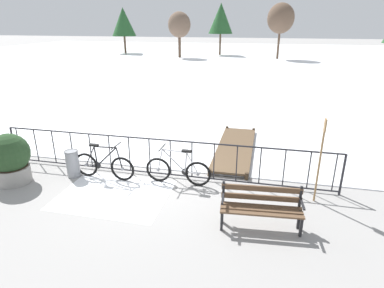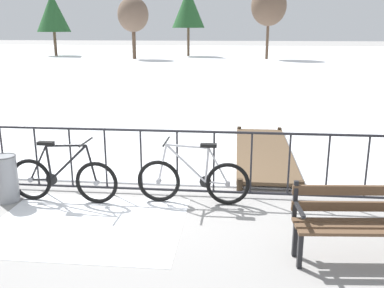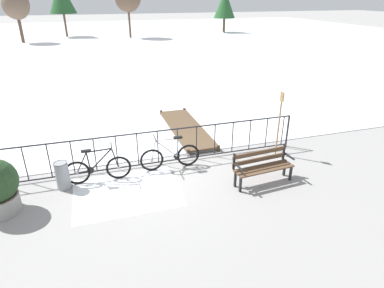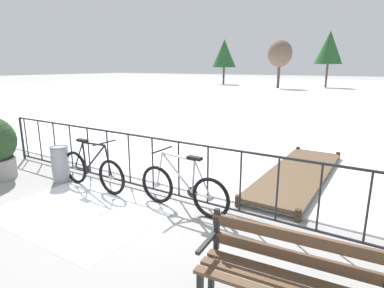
# 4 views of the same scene
# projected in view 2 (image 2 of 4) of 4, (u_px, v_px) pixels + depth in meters

# --- Properties ---
(ground_plane) EXTENTS (160.00, 160.00, 0.00)m
(ground_plane) POSITION_uv_depth(u_px,v_px,m) (160.00, 194.00, 6.98)
(ground_plane) COLOR gray
(frozen_pond) EXTENTS (80.00, 56.00, 0.03)m
(frozen_pond) POSITION_uv_depth(u_px,v_px,m) (222.00, 61.00, 34.24)
(frozen_pond) COLOR white
(frozen_pond) RESTS_ON ground
(snow_patch) EXTENTS (2.59, 2.02, 0.01)m
(snow_patch) POSITION_uv_depth(u_px,v_px,m) (88.00, 224.00, 5.90)
(snow_patch) COLOR white
(snow_patch) RESTS_ON ground
(railing_fence) EXTENTS (9.06, 0.06, 1.07)m
(railing_fence) POSITION_uv_depth(u_px,v_px,m) (159.00, 161.00, 6.83)
(railing_fence) COLOR #232328
(railing_fence) RESTS_ON ground
(bicycle_near_railing) EXTENTS (1.71, 0.52, 0.97)m
(bicycle_near_railing) POSITION_uv_depth(u_px,v_px,m) (193.00, 180.00, 6.54)
(bicycle_near_railing) COLOR black
(bicycle_near_railing) RESTS_ON ground
(bicycle_second) EXTENTS (1.71, 0.52, 0.97)m
(bicycle_second) POSITION_uv_depth(u_px,v_px,m) (63.00, 179.00, 6.60)
(bicycle_second) COLOR black
(bicycle_second) RESTS_ON ground
(park_bench) EXTENTS (1.64, 0.62, 0.89)m
(park_bench) POSITION_uv_depth(u_px,v_px,m) (364.00, 217.00, 4.92)
(park_bench) COLOR brown
(park_bench) RESTS_ON ground
(trash_bin) EXTENTS (0.35, 0.35, 0.73)m
(trash_bin) POSITION_uv_depth(u_px,v_px,m) (6.00, 178.00, 6.61)
(trash_bin) COLOR gray
(trash_bin) RESTS_ON ground
(wooden_dock) EXTENTS (1.10, 3.95, 0.20)m
(wooden_dock) POSITION_uv_depth(u_px,v_px,m) (264.00, 152.00, 8.91)
(wooden_dock) COLOR brown
(wooden_dock) RESTS_ON ground
(tree_west_mid) EXTENTS (2.84, 2.84, 5.79)m
(tree_west_mid) POSITION_uv_depth(u_px,v_px,m) (269.00, 6.00, 34.88)
(tree_west_mid) COLOR brown
(tree_west_mid) RESTS_ON ground
(tree_centre) EXTENTS (2.93, 2.93, 6.00)m
(tree_centre) POSITION_uv_depth(u_px,v_px,m) (188.00, 8.00, 38.57)
(tree_centre) COLOR brown
(tree_centre) RESTS_ON ground
(tree_east_mid) EXTENTS (3.02, 3.02, 5.59)m
(tree_east_mid) POSITION_uv_depth(u_px,v_px,m) (53.00, 13.00, 39.34)
(tree_east_mid) COLOR brown
(tree_east_mid) RESTS_ON ground
(tree_far_east) EXTENTS (2.52, 2.52, 4.96)m
(tree_far_east) POSITION_uv_depth(u_px,v_px,m) (133.00, 15.00, 35.20)
(tree_far_east) COLOR brown
(tree_far_east) RESTS_ON ground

